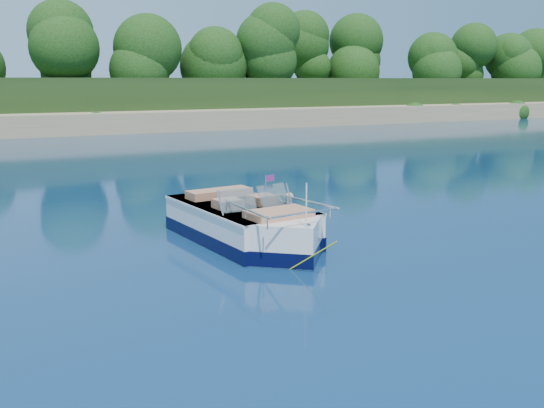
% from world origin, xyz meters
% --- Properties ---
extents(ground, '(160.00, 160.00, 0.00)m').
position_xyz_m(ground, '(0.00, 0.00, 0.00)').
color(ground, '#092042').
rests_on(ground, ground).
extents(shoreline, '(170.00, 59.00, 6.00)m').
position_xyz_m(shoreline, '(0.00, 63.77, 0.98)').
color(shoreline, '#8B7951').
rests_on(shoreline, ground).
extents(treeline, '(150.00, 7.12, 8.19)m').
position_xyz_m(treeline, '(0.04, 41.01, 5.55)').
color(treeline, black).
rests_on(treeline, ground).
extents(motorboat, '(2.62, 6.07, 2.02)m').
position_xyz_m(motorboat, '(-0.84, 3.22, 0.39)').
color(motorboat, white).
rests_on(motorboat, ground).
extents(tow_tube, '(1.30, 1.30, 0.32)m').
position_xyz_m(tow_tube, '(0.94, 4.50, 0.08)').
color(tow_tube, '#F2F302').
rests_on(tow_tube, ground).
extents(boy, '(0.49, 0.78, 1.41)m').
position_xyz_m(boy, '(0.92, 4.56, 0.00)').
color(boy, tan).
rests_on(boy, ground).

